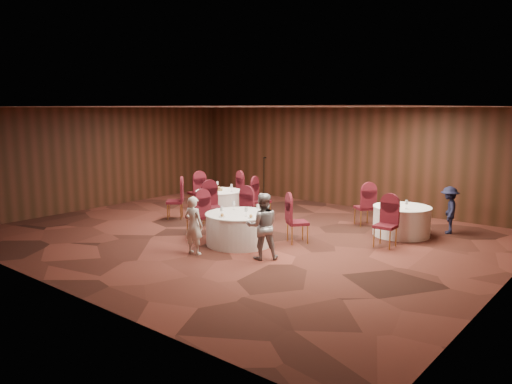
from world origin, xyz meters
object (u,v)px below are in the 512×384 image
Objects in this scene: table_left at (219,203)px; woman_a at (194,225)px; table_right at (402,221)px; woman_b at (262,226)px; mic_stand at (264,189)px; table_main at (239,228)px; man_c at (449,210)px.

table_left is 1.07× the size of woman_a.
woman_b is at bearing -111.29° from table_right.
mic_stand is (-0.26, 2.49, 0.07)m from table_left.
woman_a reaches higher than table_main.
mic_stand reaches higher than woman_a.
table_main is at bearing -60.94° from man_c.
woman_b reaches higher than woman_a.
table_right is (2.62, 3.20, 0.00)m from table_main.
woman_a reaches higher than table_left.
woman_b reaches higher than table_left.
table_main is 1.24× the size of woman_a.
man_c is (0.85, 0.95, 0.23)m from table_right.
mic_stand reaches higher than table_left.
mic_stand is at bearing 166.22° from table_right.
table_left is 4.07m from woman_a.
table_right is 0.93× the size of mic_stand.
table_left is 0.96× the size of table_right.
woman_a is at bearing -100.81° from table_main.
man_c is (6.34, -0.40, 0.16)m from mic_stand.
mic_stand reaches higher than table_main.
table_main is 4.14m from table_right.
woman_b is (3.76, -2.63, 0.34)m from table_left.
woman_b is at bearing -51.86° from mic_stand.
woman_a is 1.54m from woman_b.
woman_a is at bearing -55.57° from man_c.
man_c is (6.08, 2.10, 0.23)m from table_left.
table_right is 5.66m from mic_stand.
woman_a is at bearing -65.56° from mic_stand.
table_left is 0.89× the size of mic_stand.
table_right is 4.07m from woman_b.
woman_a is (2.37, -3.30, 0.27)m from table_left.
table_right is (5.23, 1.15, 0.00)m from table_left.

